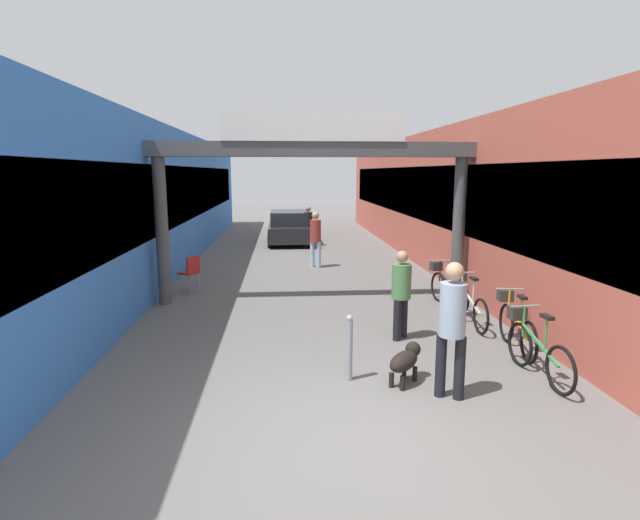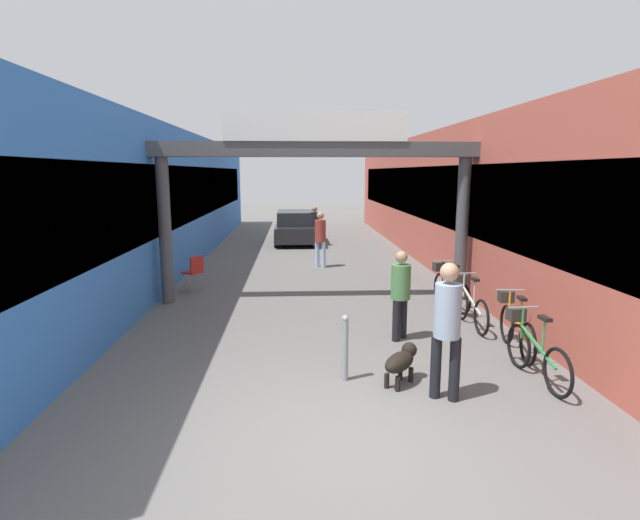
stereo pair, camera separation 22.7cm
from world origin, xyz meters
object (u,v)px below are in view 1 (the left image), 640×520
pedestrian_carrying_crate (315,236)px  pedestrian_elderly_walking (308,224)px  bicycle_green_nearest (535,347)px  bicycle_silver_third (468,302)px  pedestrian_with_dog (452,321)px  pedestrian_companion (401,289)px  bollard_post_metal (349,347)px  cafe_chair_red_nearer (191,270)px  bicycle_black_farthest (447,286)px  dog_on_leash (406,360)px  bicycle_orange_second (515,324)px  parked_car_black (290,227)px

pedestrian_carrying_crate → pedestrian_elderly_walking: (0.01, 4.53, -0.09)m
bicycle_green_nearest → bicycle_silver_third: size_ratio=1.00×
pedestrian_with_dog → pedestrian_companion: 2.38m
bollard_post_metal → cafe_chair_red_nearer: (-3.19, 5.56, 0.05)m
pedestrian_with_dog → bicycle_silver_third: size_ratio=1.07×
pedestrian_companion → bicycle_green_nearest: size_ratio=0.94×
bicycle_black_farthest → cafe_chair_red_nearer: (-5.87, 1.73, 0.10)m
bicycle_silver_third → cafe_chair_red_nearer: 6.61m
dog_on_leash → bicycle_green_nearest: bearing=3.0°
bicycle_green_nearest → bicycle_orange_second: (0.22, 1.09, 0.00)m
bicycle_green_nearest → cafe_chair_red_nearer: bearing=136.3°
bicycle_orange_second → parked_car_black: parked_car_black is taller
dog_on_leash → bicycle_black_farthest: 4.42m
pedestrian_elderly_walking → dog_on_leash: 13.28m
bicycle_green_nearest → parked_car_black: size_ratio=0.42×
bicycle_black_farthest → bollard_post_metal: 4.67m
bicycle_silver_third → bollard_post_metal: bicycle_silver_third is taller
pedestrian_companion → pedestrian_carrying_crate: size_ratio=0.92×
dog_on_leash → bicycle_orange_second: bicycle_orange_second is taller
pedestrian_carrying_crate → bollard_post_metal: size_ratio=1.80×
pedestrian_carrying_crate → bicycle_orange_second: (2.83, -7.53, -0.55)m
pedestrian_carrying_crate → cafe_chair_red_nearer: (-3.28, -3.00, -0.45)m
dog_on_leash → parked_car_black: parked_car_black is taller
bicycle_silver_third → pedestrian_elderly_walking: bearing=103.5°
bicycle_black_farthest → pedestrian_carrying_crate: bearing=118.7°
bicycle_green_nearest → bollard_post_metal: (-2.70, 0.06, 0.05)m
bollard_post_metal → parked_car_black: size_ratio=0.24×
bicycle_black_farthest → parked_car_black: (-3.30, 10.33, 0.21)m
pedestrian_with_dog → pedestrian_companion: (-0.10, 2.37, -0.15)m
pedestrian_with_dog → cafe_chair_red_nearer: (-4.43, 6.22, -0.50)m
bicycle_green_nearest → parked_car_black: 14.59m
bicycle_silver_third → cafe_chair_red_nearer: bearing=152.0°
bicycle_black_farthest → cafe_chair_red_nearer: bearing=163.5°
bicycle_silver_third → bollard_post_metal: (-2.65, -2.46, 0.05)m
bicycle_orange_second → bicycle_green_nearest: bearing=-101.2°
pedestrian_elderly_walking → bollard_post_metal: (-0.10, -13.09, -0.42)m
bicycle_black_farthest → bicycle_silver_third: bearing=-91.2°
pedestrian_carrying_crate → parked_car_black: (-0.70, 5.59, -0.35)m
cafe_chair_red_nearer → bollard_post_metal: bearing=-60.1°
bollard_post_metal → parked_car_black: 14.16m
bicycle_green_nearest → bicycle_silver_third: (-0.05, 2.52, 0.00)m
bicycle_green_nearest → bicycle_orange_second: 1.11m
bicycle_orange_second → bicycle_silver_third: same height
bicycle_green_nearest → bicycle_silver_third: bearing=91.0°
pedestrian_companion → bollard_post_metal: 2.09m
pedestrian_with_dog → bollard_post_metal: size_ratio=1.89×
parked_car_black → bicycle_orange_second: bearing=-74.9°
pedestrian_companion → parked_car_black: (-1.76, 12.44, -0.25)m
pedestrian_with_dog → parked_car_black: (-1.86, 14.81, -0.40)m
pedestrian_companion → bicycle_orange_second: 1.95m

